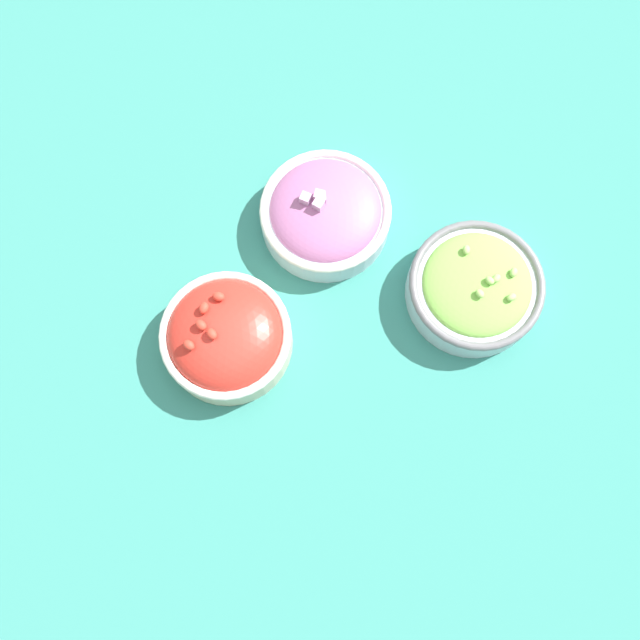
# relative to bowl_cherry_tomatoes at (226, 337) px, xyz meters

# --- Properties ---
(ground_plane) EXTENTS (3.00, 3.00, 0.00)m
(ground_plane) POSITION_rel_bowl_cherry_tomatoes_xyz_m (0.11, -0.08, -0.04)
(ground_plane) COLOR #337F75
(bowl_cherry_tomatoes) EXTENTS (0.18, 0.18, 0.10)m
(bowl_cherry_tomatoes) POSITION_rel_bowl_cherry_tomatoes_xyz_m (0.00, 0.00, 0.00)
(bowl_cherry_tomatoes) COLOR beige
(bowl_cherry_tomatoes) RESTS_ON ground_plane
(bowl_red_onion) EXTENTS (0.19, 0.19, 0.08)m
(bowl_red_onion) POSITION_rel_bowl_cherry_tomatoes_xyz_m (0.23, 0.03, -0.01)
(bowl_red_onion) COLOR #B2C1CC
(bowl_red_onion) RESTS_ON ground_plane
(bowl_lettuce) EXTENTS (0.19, 0.19, 0.07)m
(bowl_lettuce) POSITION_rel_bowl_cherry_tomatoes_xyz_m (0.29, -0.21, -0.01)
(bowl_lettuce) COLOR #B2C1CC
(bowl_lettuce) RESTS_ON ground_plane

